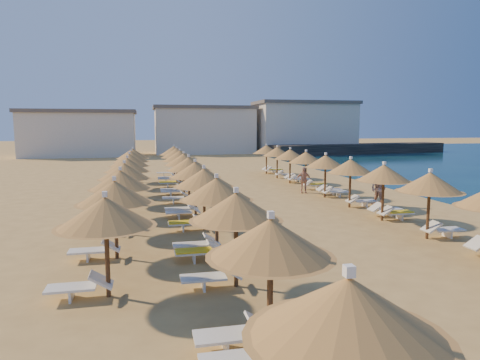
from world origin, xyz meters
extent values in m
plane|color=tan|center=(0.00, 0.00, 0.00)|extent=(220.00, 220.00, 0.00)
cube|color=black|center=(26.04, 41.40, 0.75)|extent=(30.24, 9.05, 1.50)
cube|color=silver|center=(-15.50, 44.89, 3.00)|extent=(15.00, 8.00, 6.00)
cube|color=#59514C|center=(-15.50, 44.89, 6.25)|extent=(15.60, 8.48, 0.50)
cube|color=silver|center=(2.51, 47.79, 3.40)|extent=(15.00, 8.00, 6.80)
cube|color=#59514C|center=(2.51, 47.79, 7.05)|extent=(15.60, 8.48, 0.50)
cube|color=silver|center=(18.31, 45.59, 3.80)|extent=(15.00, 8.00, 7.60)
cube|color=#59514C|center=(18.31, 45.59, 7.85)|extent=(15.60, 8.48, 0.50)
cylinder|color=brown|center=(4.14, -5.09, 1.04)|extent=(0.12, 0.12, 2.09)
cone|color=#94592B|center=(4.14, -5.09, 2.22)|extent=(2.36, 2.36, 0.75)
cone|color=#94592B|center=(4.14, -5.09, 1.90)|extent=(2.54, 2.54, 0.12)
cube|color=white|center=(4.14, -5.09, 2.66)|extent=(0.12, 0.12, 0.14)
cylinder|color=brown|center=(4.14, -1.84, 1.04)|extent=(0.12, 0.12, 2.09)
cone|color=#94592B|center=(4.14, -1.84, 2.22)|extent=(2.36, 2.36, 0.75)
cone|color=#94592B|center=(4.14, -1.84, 1.90)|extent=(2.54, 2.54, 0.12)
cube|color=white|center=(4.14, -1.84, 2.66)|extent=(0.12, 0.12, 0.14)
cylinder|color=brown|center=(4.14, 1.41, 1.04)|extent=(0.12, 0.12, 2.09)
cone|color=#94592B|center=(4.14, 1.41, 2.22)|extent=(2.36, 2.36, 0.75)
cone|color=#94592B|center=(4.14, 1.41, 1.90)|extent=(2.54, 2.54, 0.12)
cube|color=white|center=(4.14, 1.41, 2.66)|extent=(0.12, 0.12, 0.14)
cylinder|color=brown|center=(4.14, 4.66, 1.04)|extent=(0.12, 0.12, 2.09)
cone|color=#94592B|center=(4.14, 4.66, 2.22)|extent=(2.36, 2.36, 0.75)
cone|color=#94592B|center=(4.14, 4.66, 1.90)|extent=(2.54, 2.54, 0.12)
cube|color=white|center=(4.14, 4.66, 2.66)|extent=(0.12, 0.12, 0.14)
cylinder|color=brown|center=(4.14, 7.92, 1.04)|extent=(0.12, 0.12, 2.09)
cone|color=#94592B|center=(4.14, 7.92, 2.22)|extent=(2.36, 2.36, 0.75)
cone|color=#94592B|center=(4.14, 7.92, 1.90)|extent=(2.54, 2.54, 0.12)
cube|color=white|center=(4.14, 7.92, 2.66)|extent=(0.12, 0.12, 0.14)
cylinder|color=brown|center=(4.14, 11.17, 1.04)|extent=(0.12, 0.12, 2.09)
cone|color=#94592B|center=(4.14, 11.17, 2.22)|extent=(2.36, 2.36, 0.75)
cone|color=#94592B|center=(4.14, 11.17, 1.90)|extent=(2.54, 2.54, 0.12)
cube|color=white|center=(4.14, 11.17, 2.66)|extent=(0.12, 0.12, 0.14)
cylinder|color=brown|center=(4.14, 14.42, 1.04)|extent=(0.12, 0.12, 2.09)
cone|color=#94592B|center=(4.14, 14.42, 2.22)|extent=(2.36, 2.36, 0.75)
cone|color=#94592B|center=(4.14, 14.42, 1.90)|extent=(2.54, 2.54, 0.12)
cube|color=white|center=(4.14, 14.42, 2.66)|extent=(0.12, 0.12, 0.14)
cylinder|color=brown|center=(4.14, 17.67, 1.04)|extent=(0.12, 0.12, 2.09)
cone|color=#94592B|center=(4.14, 17.67, 2.22)|extent=(2.36, 2.36, 0.75)
cone|color=#94592B|center=(4.14, 17.67, 1.90)|extent=(2.54, 2.54, 0.12)
cube|color=white|center=(4.14, 17.67, 2.66)|extent=(0.12, 0.12, 0.14)
cone|color=#94592B|center=(-4.09, -14.84, 2.22)|extent=(2.36, 2.36, 0.75)
cone|color=#94592B|center=(-4.09, -14.84, 1.90)|extent=(2.54, 2.54, 0.12)
cube|color=white|center=(-4.09, -14.84, 2.66)|extent=(0.12, 0.12, 0.14)
cylinder|color=brown|center=(-4.09, -11.59, 1.04)|extent=(0.12, 0.12, 2.09)
cone|color=#94592B|center=(-4.09, -11.59, 2.22)|extent=(2.36, 2.36, 0.75)
cone|color=#94592B|center=(-4.09, -11.59, 1.90)|extent=(2.54, 2.54, 0.12)
cube|color=white|center=(-4.09, -11.59, 2.66)|extent=(0.12, 0.12, 0.14)
cylinder|color=brown|center=(-4.09, -8.34, 1.04)|extent=(0.12, 0.12, 2.09)
cone|color=#94592B|center=(-4.09, -8.34, 2.22)|extent=(2.36, 2.36, 0.75)
cone|color=#94592B|center=(-4.09, -8.34, 1.90)|extent=(2.54, 2.54, 0.12)
cube|color=white|center=(-4.09, -8.34, 2.66)|extent=(0.12, 0.12, 0.14)
cylinder|color=brown|center=(-4.09, -5.09, 1.04)|extent=(0.12, 0.12, 2.09)
cone|color=#94592B|center=(-4.09, -5.09, 2.22)|extent=(2.36, 2.36, 0.75)
cone|color=#94592B|center=(-4.09, -5.09, 1.90)|extent=(2.54, 2.54, 0.12)
cube|color=white|center=(-4.09, -5.09, 2.66)|extent=(0.12, 0.12, 0.14)
cylinder|color=brown|center=(-4.09, -1.84, 1.04)|extent=(0.12, 0.12, 2.09)
cone|color=#94592B|center=(-4.09, -1.84, 2.22)|extent=(2.36, 2.36, 0.75)
cone|color=#94592B|center=(-4.09, -1.84, 1.90)|extent=(2.54, 2.54, 0.12)
cube|color=white|center=(-4.09, -1.84, 2.66)|extent=(0.12, 0.12, 0.14)
cylinder|color=brown|center=(-4.09, 1.41, 1.04)|extent=(0.12, 0.12, 2.09)
cone|color=#94592B|center=(-4.09, 1.41, 2.22)|extent=(2.36, 2.36, 0.75)
cone|color=#94592B|center=(-4.09, 1.41, 1.90)|extent=(2.54, 2.54, 0.12)
cube|color=white|center=(-4.09, 1.41, 2.66)|extent=(0.12, 0.12, 0.14)
cylinder|color=brown|center=(-4.09, 4.66, 1.04)|extent=(0.12, 0.12, 2.09)
cone|color=#94592B|center=(-4.09, 4.66, 2.22)|extent=(2.36, 2.36, 0.75)
cone|color=#94592B|center=(-4.09, 4.66, 1.90)|extent=(2.54, 2.54, 0.12)
cube|color=white|center=(-4.09, 4.66, 2.66)|extent=(0.12, 0.12, 0.14)
cylinder|color=brown|center=(-4.09, 7.92, 1.04)|extent=(0.12, 0.12, 2.09)
cone|color=#94592B|center=(-4.09, 7.92, 2.22)|extent=(2.36, 2.36, 0.75)
cone|color=#94592B|center=(-4.09, 7.92, 1.90)|extent=(2.54, 2.54, 0.12)
cube|color=white|center=(-4.09, 7.92, 2.66)|extent=(0.12, 0.12, 0.14)
cylinder|color=brown|center=(-4.09, 11.17, 1.04)|extent=(0.12, 0.12, 2.09)
cone|color=#94592B|center=(-4.09, 11.17, 2.22)|extent=(2.36, 2.36, 0.75)
cone|color=#94592B|center=(-4.09, 11.17, 1.90)|extent=(2.54, 2.54, 0.12)
cube|color=white|center=(-4.09, 11.17, 2.66)|extent=(0.12, 0.12, 0.14)
cylinder|color=brown|center=(-4.09, 14.42, 1.04)|extent=(0.12, 0.12, 2.09)
cone|color=#94592B|center=(-4.09, 14.42, 2.22)|extent=(2.36, 2.36, 0.75)
cone|color=#94592B|center=(-4.09, 14.42, 1.90)|extent=(2.54, 2.54, 0.12)
cube|color=white|center=(-4.09, 14.42, 2.66)|extent=(0.12, 0.12, 0.14)
cylinder|color=brown|center=(-4.09, 17.67, 1.04)|extent=(0.12, 0.12, 2.09)
cone|color=#94592B|center=(-4.09, 17.67, 2.22)|extent=(2.36, 2.36, 0.75)
cone|color=#94592B|center=(-4.09, 17.67, 1.90)|extent=(2.54, 2.54, 0.12)
cube|color=white|center=(-4.09, 17.67, 2.66)|extent=(0.12, 0.12, 0.14)
cylinder|color=brown|center=(-7.42, -8.34, 1.04)|extent=(0.12, 0.12, 2.09)
cone|color=#94592B|center=(-7.42, -8.34, 2.22)|extent=(2.36, 2.36, 0.75)
cone|color=#94592B|center=(-7.42, -8.34, 1.90)|extent=(2.54, 2.54, 0.12)
cube|color=white|center=(-7.42, -8.34, 2.66)|extent=(0.12, 0.12, 0.14)
cylinder|color=brown|center=(-7.42, -5.09, 1.04)|extent=(0.12, 0.12, 2.09)
cone|color=#94592B|center=(-7.42, -5.09, 2.22)|extent=(2.36, 2.36, 0.75)
cone|color=#94592B|center=(-7.42, -5.09, 1.90)|extent=(2.54, 2.54, 0.12)
cube|color=white|center=(-7.42, -5.09, 2.66)|extent=(0.12, 0.12, 0.14)
cylinder|color=brown|center=(-7.42, -1.84, 1.04)|extent=(0.12, 0.12, 2.09)
cone|color=#94592B|center=(-7.42, -1.84, 2.22)|extent=(2.36, 2.36, 0.75)
cone|color=#94592B|center=(-7.42, -1.84, 1.90)|extent=(2.54, 2.54, 0.12)
cube|color=white|center=(-7.42, -1.84, 2.66)|extent=(0.12, 0.12, 0.14)
cylinder|color=brown|center=(-7.42, 1.41, 1.04)|extent=(0.12, 0.12, 2.09)
cone|color=#94592B|center=(-7.42, 1.41, 2.22)|extent=(2.36, 2.36, 0.75)
cone|color=#94592B|center=(-7.42, 1.41, 1.90)|extent=(2.54, 2.54, 0.12)
cube|color=white|center=(-7.42, 1.41, 2.66)|extent=(0.12, 0.12, 0.14)
cylinder|color=brown|center=(-7.42, 4.66, 1.04)|extent=(0.12, 0.12, 2.09)
cone|color=#94592B|center=(-7.42, 4.66, 2.22)|extent=(2.36, 2.36, 0.75)
cone|color=#94592B|center=(-7.42, 4.66, 1.90)|extent=(2.54, 2.54, 0.12)
cube|color=white|center=(-7.42, 4.66, 2.66)|extent=(0.12, 0.12, 0.14)
cylinder|color=brown|center=(-7.42, 7.92, 1.04)|extent=(0.12, 0.12, 2.09)
cone|color=#94592B|center=(-7.42, 7.92, 2.22)|extent=(2.36, 2.36, 0.75)
cone|color=#94592B|center=(-7.42, 7.92, 1.90)|extent=(2.54, 2.54, 0.12)
cube|color=white|center=(-7.42, 7.92, 2.66)|extent=(0.12, 0.12, 0.14)
cylinder|color=brown|center=(-7.42, 11.17, 1.04)|extent=(0.12, 0.12, 2.09)
cone|color=#94592B|center=(-7.42, 11.17, 2.22)|extent=(2.36, 2.36, 0.75)
cone|color=#94592B|center=(-7.42, 11.17, 1.90)|extent=(2.54, 2.54, 0.12)
cube|color=white|center=(-7.42, 11.17, 2.66)|extent=(0.12, 0.12, 0.14)
cylinder|color=brown|center=(-7.42, 14.42, 1.04)|extent=(0.12, 0.12, 2.09)
cone|color=#94592B|center=(-7.42, 14.42, 2.22)|extent=(2.36, 2.36, 0.75)
cone|color=#94592B|center=(-7.42, 14.42, 1.90)|extent=(2.54, 2.54, 0.12)
cube|color=white|center=(-7.42, 14.42, 2.66)|extent=(0.12, 0.12, 0.14)
cube|color=white|center=(-4.99, -11.59, 0.32)|extent=(1.22, 0.61, 0.06)
cube|color=white|center=(-4.99, -11.59, 0.16)|extent=(0.06, 0.55, 0.32)
cube|color=white|center=(-4.26, -11.59, 0.46)|extent=(0.58, 0.61, 0.40)
cube|color=white|center=(-4.99, -12.49, 0.32)|extent=(1.22, 0.61, 0.06)
cube|color=white|center=(-4.26, -12.49, 0.46)|extent=(0.58, 0.61, 0.40)
cube|color=white|center=(4.32, -7.44, 0.46)|extent=(0.58, 0.61, 0.40)
cube|color=white|center=(-4.99, -8.34, 0.32)|extent=(1.22, 0.61, 0.06)
cube|color=white|center=(-4.99, -8.34, 0.16)|extent=(0.06, 0.55, 0.32)
cube|color=white|center=(-4.26, -8.34, 0.46)|extent=(0.58, 0.61, 0.40)
cube|color=white|center=(5.04, -5.09, 0.32)|extent=(1.22, 0.61, 0.06)
cube|color=white|center=(5.04, -5.09, 0.16)|extent=(0.06, 0.55, 0.32)
cube|color=white|center=(4.32, -5.09, 0.46)|extent=(0.58, 0.61, 0.40)
cube|color=white|center=(-4.99, -5.09, 0.32)|extent=(1.22, 0.61, 0.06)
cube|color=white|center=(-4.99, -5.09, 0.16)|extent=(0.06, 0.55, 0.32)
cube|color=white|center=(-4.26, -5.09, 0.46)|extent=(0.58, 0.61, 0.40)
cube|color=white|center=(-4.99, -5.99, 0.32)|extent=(1.22, 0.61, 0.06)
cube|color=white|center=(-4.99, -5.99, 0.16)|extent=(0.06, 0.55, 0.32)
cube|color=white|center=(-4.26, -5.99, 0.46)|extent=(0.58, 0.61, 0.40)
cube|color=yellow|center=(-4.99, -5.99, 0.38)|extent=(1.17, 0.56, 0.05)
cube|color=white|center=(5.04, -1.84, 0.32)|extent=(1.22, 0.61, 0.06)
cube|color=white|center=(5.04, -1.84, 0.16)|extent=(0.06, 0.55, 0.32)
cube|color=white|center=(4.32, -1.84, 0.46)|extent=(0.58, 0.61, 0.40)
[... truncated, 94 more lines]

